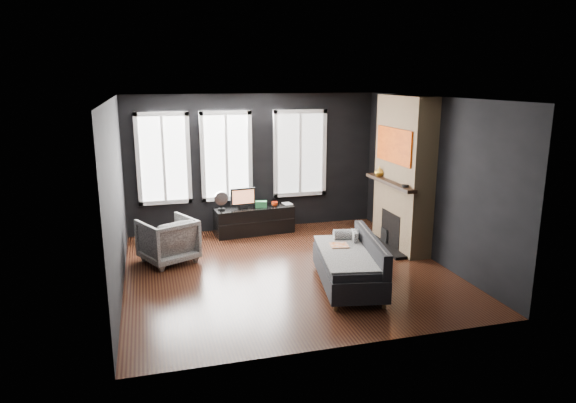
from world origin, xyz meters
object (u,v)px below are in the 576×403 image
object	(u,v)px
mantel_vase	(379,172)
armchair	(168,238)
media_console	(254,220)
book	(283,199)
mug	(275,203)
sofa	(348,261)
monitor	(243,197)

from	to	relation	value
mantel_vase	armchair	bearing A→B (deg)	-177.77
media_console	book	world-z (taller)	book
armchair	mug	bearing A→B (deg)	-176.53
armchair	mug	xyz separation A→B (m)	(2.12, 1.17, 0.18)
sofa	mantel_vase	size ratio (longest dim) A/B	9.73
mug	mantel_vase	size ratio (longest dim) A/B	0.68
sofa	monitor	xyz separation A→B (m)	(-1.00, 2.97, 0.37)
sofa	mantel_vase	bearing A→B (deg)	64.97
monitor	mantel_vase	bearing A→B (deg)	-30.26
monitor	mantel_vase	world-z (taller)	mantel_vase
mug	mantel_vase	xyz separation A→B (m)	(1.73, -1.02, 0.73)
sofa	mug	bearing A→B (deg)	107.76
armchair	monitor	size ratio (longest dim) A/B	1.65
book	sofa	bearing A→B (deg)	-86.67
media_console	mantel_vase	distance (m)	2.61
monitor	book	size ratio (longest dim) A/B	2.15
armchair	mantel_vase	size ratio (longest dim) A/B	4.52
mug	book	bearing A→B (deg)	26.38
armchair	mug	distance (m)	2.42
monitor	book	distance (m)	0.83
media_console	monitor	bearing A→B (deg)	170.49
sofa	media_console	world-z (taller)	sofa
media_console	monitor	distance (m)	0.53
armchair	monitor	xyz separation A→B (m)	(1.50, 1.21, 0.34)
media_console	armchair	bearing A→B (deg)	-150.36
media_console	mantel_vase	world-z (taller)	mantel_vase
monitor	mug	bearing A→B (deg)	-10.35
sofa	armchair	size ratio (longest dim) A/B	2.15
monitor	mantel_vase	xyz separation A→B (m)	(2.35, -1.06, 0.57)
mug	sofa	bearing A→B (deg)	-82.62
media_console	book	bearing A→B (deg)	0.77
book	armchair	bearing A→B (deg)	-151.34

